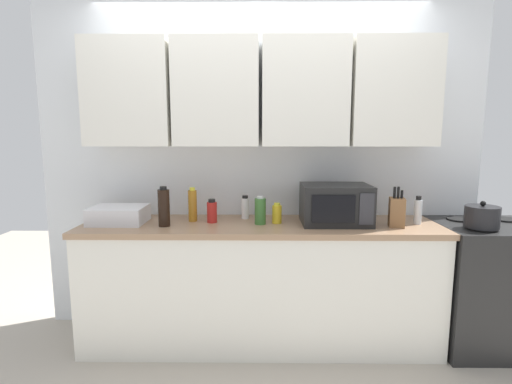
# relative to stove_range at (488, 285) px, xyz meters

# --- Properties ---
(wall_back_with_cabinets) EXTENTS (3.42, 0.38, 2.60)m
(wall_back_with_cabinets) POSITION_rel_stove_range_xyz_m (-1.66, 0.25, 1.13)
(wall_back_with_cabinets) COLOR white
(wall_back_with_cabinets) RESTS_ON ground_plane
(counter_run) EXTENTS (2.55, 0.63, 0.90)m
(counter_run) POSITION_rel_stove_range_xyz_m (-1.66, 0.02, -0.00)
(counter_run) COLOR white
(counter_run) RESTS_ON ground_plane
(stove_range) EXTENTS (0.76, 0.64, 0.91)m
(stove_range) POSITION_rel_stove_range_xyz_m (0.00, 0.00, 0.00)
(stove_range) COLOR black
(stove_range) RESTS_ON ground_plane
(kettle) EXTENTS (0.22, 0.22, 0.18)m
(kettle) POSITION_rel_stove_range_xyz_m (-0.17, -0.14, 0.53)
(kettle) COLOR black
(kettle) RESTS_ON stove_range
(microwave) EXTENTS (0.48, 0.37, 0.28)m
(microwave) POSITION_rel_stove_range_xyz_m (-1.12, 0.02, 0.59)
(microwave) COLOR black
(microwave) RESTS_ON counter_run
(dish_rack) EXTENTS (0.38, 0.30, 0.12)m
(dish_rack) POSITION_rel_stove_range_xyz_m (-2.68, 0.02, 0.51)
(dish_rack) COLOR silver
(dish_rack) RESTS_ON counter_run
(knife_block) EXTENTS (0.12, 0.14, 0.28)m
(knife_block) POSITION_rel_stove_range_xyz_m (-0.72, -0.07, 0.55)
(knife_block) COLOR brown
(knife_block) RESTS_ON counter_run
(bottle_green_oil) EXTENTS (0.08, 0.08, 0.20)m
(bottle_green_oil) POSITION_rel_stove_range_xyz_m (-1.66, -0.01, 0.54)
(bottle_green_oil) COLOR #386B2D
(bottle_green_oil) RESTS_ON counter_run
(bottle_clear_tall) EXTENTS (0.05, 0.05, 0.20)m
(bottle_clear_tall) POSITION_rel_stove_range_xyz_m (-0.54, 0.01, 0.54)
(bottle_clear_tall) COLOR silver
(bottle_clear_tall) RESTS_ON counter_run
(bottle_soy_dark) EXTENTS (0.08, 0.08, 0.28)m
(bottle_soy_dark) POSITION_rel_stove_range_xyz_m (-2.33, -0.07, 0.58)
(bottle_soy_dark) COLOR black
(bottle_soy_dark) RESTS_ON counter_run
(bottle_red_sauce) EXTENTS (0.07, 0.07, 0.17)m
(bottle_red_sauce) POSITION_rel_stove_range_xyz_m (-2.01, 0.04, 0.53)
(bottle_red_sauce) COLOR red
(bottle_red_sauce) RESTS_ON counter_run
(bottle_yellow_mustard) EXTENTS (0.07, 0.07, 0.15)m
(bottle_yellow_mustard) POSITION_rel_stove_range_xyz_m (-1.54, 0.03, 0.52)
(bottle_yellow_mustard) COLOR gold
(bottle_yellow_mustard) RESTS_ON counter_run
(bottle_amber_vinegar) EXTENTS (0.06, 0.06, 0.25)m
(bottle_amber_vinegar) POSITION_rel_stove_range_xyz_m (-2.16, 0.09, 0.57)
(bottle_amber_vinegar) COLOR #AD701E
(bottle_amber_vinegar) RESTS_ON counter_run
(bottle_white_jar) EXTENTS (0.06, 0.06, 0.18)m
(bottle_white_jar) POSITION_rel_stove_range_xyz_m (-1.77, 0.18, 0.53)
(bottle_white_jar) COLOR white
(bottle_white_jar) RESTS_ON counter_run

